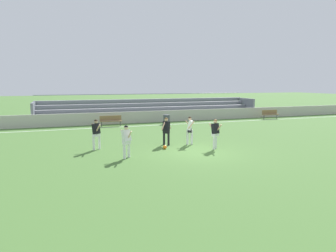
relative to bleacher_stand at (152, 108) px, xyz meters
name	(u,v)px	position (x,y,z in m)	size (l,w,h in m)	color
ground_plane	(197,152)	(-2.01, -15.10, -1.05)	(160.00, 160.00, 0.00)	#477033
field_line_sideline	(145,126)	(-2.01, -4.72, -1.04)	(44.00, 0.12, 0.01)	white
sideline_wall	(140,117)	(-2.01, -2.77, -0.52)	(48.00, 0.16, 1.06)	#BCB7AD
bleacher_stand	(152,108)	(0.00, 0.00, 0.00)	(22.26, 3.40, 2.48)	#B2B2B7
bench_centre_sideline	(111,120)	(-4.84, -4.16, -0.50)	(1.80, 0.40, 0.90)	olive
bench_far_right	(270,113)	(11.18, -4.16, -0.50)	(1.80, 0.40, 0.90)	olive
trash_bin	(167,119)	(0.05, -4.29, -0.64)	(0.58, 0.58, 0.82)	#3D424C
player_white_wide_right	(190,128)	(-1.61, -13.18, -0.06)	(0.46, 0.61, 1.66)	white
player_dark_dropping_back	(166,129)	(-2.97, -12.90, -0.09)	(0.75, 0.48, 1.62)	black
player_dark_wide_left	(96,132)	(-6.94, -12.79, -0.06)	(0.48, 0.73, 1.66)	white
player_dark_on_ball	(215,131)	(-0.77, -14.74, -0.07)	(0.46, 0.71, 1.64)	white
player_white_pressing_high	(126,139)	(-5.79, -15.19, -0.09)	(0.49, 0.70, 1.61)	white
soccer_ball	(165,147)	(-3.40, -13.90, -0.94)	(0.22, 0.22, 0.22)	orange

